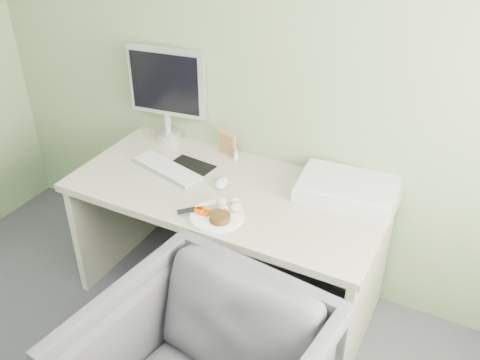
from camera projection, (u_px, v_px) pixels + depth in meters
The scene contains 14 objects.
wall_back at pixel (262, 47), 2.64m from camera, with size 3.50×3.50×0.00m, color gray.
desk at pixel (228, 218), 2.78m from camera, with size 1.60×0.75×0.73m.
plate at pixel (217, 216), 2.47m from camera, with size 0.25×0.25×0.01m, color white.
steak at pixel (220, 217), 2.43m from camera, with size 0.10×0.10×0.03m, color black.
potato_pile at pixel (227, 204), 2.49m from camera, with size 0.12×0.09×0.06m, color tan.
carrot_heap at pixel (203, 210), 2.47m from camera, with size 0.06×0.05×0.04m, color #FF5B05.
steak_knife at pixel (194, 209), 2.49m from camera, with size 0.17×0.17×0.02m.
mousepad at pixel (188, 169), 2.85m from camera, with size 0.24×0.21×0.00m, color black.
keyboard at pixel (167, 169), 2.82m from camera, with size 0.42×0.12×0.02m, color white.
computer_mouse at pixel (222, 183), 2.69m from camera, with size 0.06×0.11×0.04m, color white.
photo_frame at pixel (227, 143), 2.94m from camera, with size 0.11×0.01×0.14m, color #AA7B4F.
eyedrop_bottle at pixel (236, 155), 2.91m from camera, with size 0.02×0.02×0.07m.
scanner at pixel (347, 189), 2.61m from camera, with size 0.48×0.32×0.07m, color silver.
monitor at pixel (167, 90), 2.97m from camera, with size 0.46×0.15×0.55m.
Camera 1 is at (1.09, -0.34, 2.19)m, focal length 40.00 mm.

